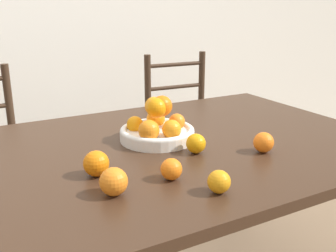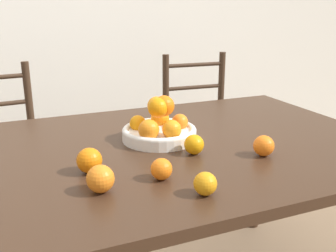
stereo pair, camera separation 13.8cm
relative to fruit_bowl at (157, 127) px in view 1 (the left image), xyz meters
The scene contains 9 objects.
dining_table 0.19m from the fruit_bowl, 154.29° to the right, with size 1.89×1.07×0.76m.
fruit_bowl is the anchor object (origin of this frame).
orange_loose_0 0.36m from the fruit_bowl, 147.11° to the right, with size 0.08×0.08×0.08m.
orange_loose_1 0.19m from the fruit_bowl, 73.48° to the right, with size 0.07×0.07×0.07m.
orange_loose_2 0.39m from the fruit_bowl, 47.51° to the right, with size 0.07×0.07×0.07m.
orange_loose_3 0.45m from the fruit_bowl, 132.10° to the right, with size 0.08×0.08×0.08m.
orange_loose_4 0.46m from the fruit_bowl, 96.42° to the right, with size 0.06×0.06×0.06m.
orange_loose_5 0.35m from the fruit_bowl, 110.37° to the right, with size 0.06×0.06×0.06m.
chair_right 1.01m from the fruit_bowl, 52.27° to the left, with size 0.44×0.42×0.96m.
Camera 1 is at (-0.51, -1.18, 1.25)m, focal length 42.00 mm.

